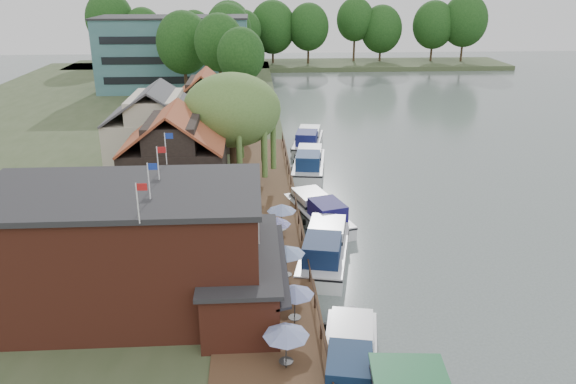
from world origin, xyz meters
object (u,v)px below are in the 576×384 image
object	(u,v)px
cottage_b	(157,130)
umbrella_2	(286,263)
cottage_a	(175,160)
willow	(233,132)
umbrella_0	(286,347)
hotel_block	(175,53)
cruiser_2	(318,208)
umbrella_3	(277,233)
cruiser_1	(325,244)
cottage_c	(206,109)
cruiser_0	(350,354)
cruiser_3	(309,160)
umbrella_4	(282,219)
cruiser_4	(308,138)
pub	(160,249)
umbrella_1	(295,304)

from	to	relation	value
cottage_b	umbrella_2	bearing A→B (deg)	-63.61
cottage_a	willow	size ratio (longest dim) A/B	0.82
umbrella_0	hotel_block	bearing A→B (deg)	100.79
cottage_a	cruiser_2	xyz separation A→B (m)	(11.52, -1.23, -4.02)
umbrella_3	cruiser_1	xyz separation A→B (m)	(3.37, -0.07, -0.97)
cottage_c	cruiser_0	xyz separation A→B (m)	(10.01, -39.46, -4.09)
cruiser_2	willow	bearing A→B (deg)	121.69
cottage_b	cruiser_3	xyz separation A→B (m)	(15.03, 1.79, -3.95)
cottage_c	cruiser_2	xyz separation A→B (m)	(10.52, -20.23, -4.02)
umbrella_2	umbrella_4	xyz separation A→B (m)	(0.05, 6.93, 0.00)
cruiser_1	cruiser_4	world-z (taller)	cruiser_1
cruiser_0	hotel_block	bearing A→B (deg)	114.57
hotel_block	cruiser_4	xyz separation A→B (m)	(19.79, -35.37, -5.88)
cruiser_1	cruiser_3	bearing A→B (deg)	99.96
cruiser_4	umbrella_2	bearing A→B (deg)	-87.24
pub	umbrella_3	bearing A→B (deg)	45.11
cruiser_0	cruiser_4	bearing A→B (deg)	98.84
cottage_a	cruiser_4	size ratio (longest dim) A/B	0.83
willow	cruiser_0	distance (m)	26.76
cottage_c	willow	distance (m)	14.46
cottage_a	cottage_c	world-z (taller)	same
umbrella_0	umbrella_3	xyz separation A→B (m)	(0.13, 13.11, 0.00)
cruiser_1	umbrella_0	bearing A→B (deg)	-92.76
hotel_block	umbrella_3	size ratio (longest dim) A/B	10.69
cruiser_0	umbrella_2	bearing A→B (deg)	120.87
cottage_b	cruiser_1	size ratio (longest dim) A/B	0.89
hotel_block	cruiser_4	distance (m)	40.95
hotel_block	cottage_c	size ratio (longest dim) A/B	2.99
pub	umbrella_1	xyz separation A→B (m)	(7.42, -2.48, -2.36)
hotel_block	umbrella_0	xyz separation A→B (m)	(14.73, -77.23, -4.86)
umbrella_3	cottage_b	bearing A→B (deg)	120.92
hotel_block	cruiser_0	bearing A→B (deg)	-76.74
hotel_block	cottage_c	distance (m)	37.90
cottage_b	willow	xyz separation A→B (m)	(7.50, -5.00, 0.96)
cottage_a	umbrella_2	xyz separation A→B (m)	(8.24, -12.66, -2.96)
umbrella_1	umbrella_0	bearing A→B (deg)	-100.45
umbrella_4	cruiser_4	bearing A→B (deg)	80.33
umbrella_0	umbrella_4	distance (m)	15.51
cottage_b	cruiser_2	bearing A→B (deg)	-37.71
cottage_b	umbrella_3	bearing A→B (deg)	-59.08
umbrella_3	cruiser_1	distance (m)	3.51
umbrella_1	cruiser_0	size ratio (longest dim) A/B	0.25
umbrella_0	cottage_a	bearing A→B (deg)	109.99
umbrella_0	cruiser_3	xyz separation A→B (m)	(4.31, 33.02, -0.99)
cottage_b	umbrella_1	distance (m)	29.91
willow	umbrella_2	size ratio (longest dim) A/B	4.39
cruiser_3	cottage_a	bearing A→B (deg)	-127.29
hotel_block	cruiser_2	size ratio (longest dim) A/B	2.52
pub	umbrella_0	xyz separation A→B (m)	(6.73, -6.23, -2.36)
pub	cruiser_0	bearing A→B (deg)	-28.59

